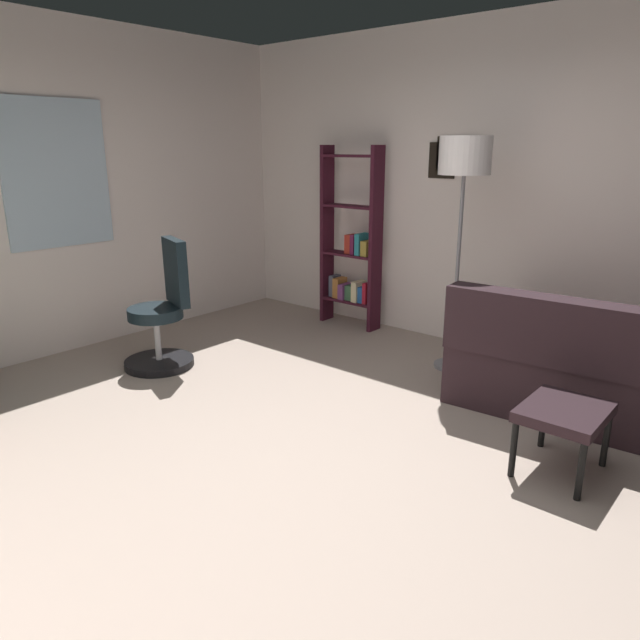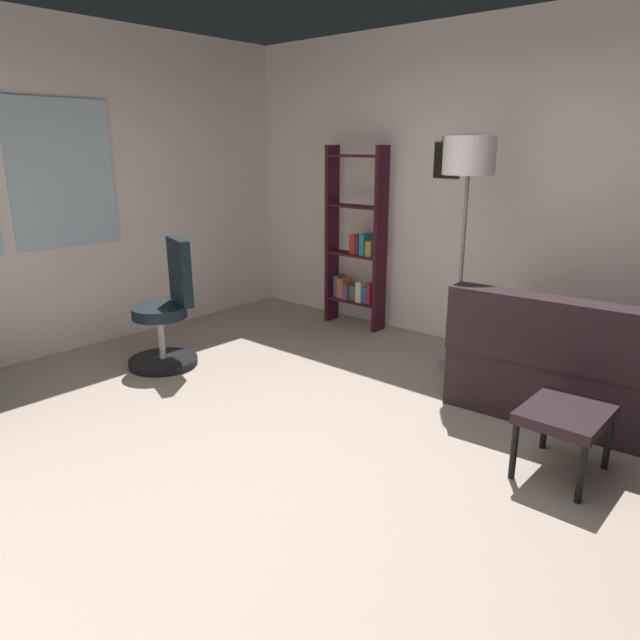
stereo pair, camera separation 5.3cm
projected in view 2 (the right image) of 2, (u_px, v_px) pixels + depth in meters
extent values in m
cube|color=#AB978A|center=(326.00, 475.00, 3.35)|extent=(5.03, 6.04, 0.10)
cube|color=silver|center=(46.00, 191.00, 4.89)|extent=(5.03, 0.10, 2.77)
cube|color=silver|center=(62.00, 174.00, 4.90)|extent=(0.90, 0.03, 1.20)
cube|color=silver|center=(531.00, 192.00, 4.79)|extent=(0.10, 6.04, 2.77)
cube|color=black|center=(447.00, 160.00, 5.16)|extent=(0.02, 0.25, 0.31)
cube|color=black|center=(462.00, 154.00, 5.05)|extent=(0.02, 0.38, 0.29)
cube|color=black|center=(594.00, 384.00, 3.96)|extent=(1.06, 1.81, 0.42)
cube|color=black|center=(588.00, 338.00, 3.54)|extent=(0.32, 1.76, 0.43)
cube|color=black|center=(484.00, 319.00, 4.34)|extent=(0.95, 0.21, 0.20)
cube|color=#B62A25|center=(522.00, 328.00, 3.90)|extent=(0.24, 0.42, 0.42)
cube|color=beige|center=(591.00, 340.00, 3.65)|extent=(0.26, 0.42, 0.42)
cube|color=black|center=(566.00, 414.00, 3.18)|extent=(0.50, 0.41, 0.06)
cylinder|color=black|center=(581.00, 474.00, 2.96)|extent=(0.04, 0.04, 0.33)
cylinder|color=black|center=(608.00, 442.00, 3.28)|extent=(0.04, 0.04, 0.33)
cylinder|color=black|center=(514.00, 451.00, 3.19)|extent=(0.04, 0.04, 0.33)
cylinder|color=black|center=(545.00, 423.00, 3.51)|extent=(0.04, 0.04, 0.33)
cylinder|color=black|center=(163.00, 362.00, 4.88)|extent=(0.56, 0.56, 0.06)
cylinder|color=#B2B2B7|center=(161.00, 335.00, 4.82)|extent=(0.05, 0.05, 0.40)
cylinder|color=black|center=(159.00, 312.00, 4.76)|extent=(0.44, 0.44, 0.09)
cube|color=black|center=(180.00, 271.00, 4.76)|extent=(0.21, 0.40, 0.53)
cube|color=#3A1220|center=(380.00, 242.00, 5.56)|extent=(0.18, 0.04, 1.76)
cube|color=#3A1220|center=(332.00, 236.00, 5.94)|extent=(0.18, 0.04, 1.76)
cube|color=#3A1220|center=(354.00, 301.00, 5.93)|extent=(0.18, 0.56, 0.02)
cube|color=#3A1220|center=(355.00, 255.00, 5.79)|extent=(0.18, 0.56, 0.02)
cube|color=#3A1220|center=(356.00, 206.00, 5.66)|extent=(0.18, 0.56, 0.02)
cube|color=#3A1220|center=(357.00, 156.00, 5.53)|extent=(0.18, 0.56, 0.02)
cube|color=#A81727|center=(373.00, 293.00, 5.77)|extent=(0.15, 0.04, 0.21)
cube|color=#1D4E91|center=(369.00, 294.00, 5.81)|extent=(0.15, 0.05, 0.16)
cube|color=beige|center=(363.00, 291.00, 5.84)|extent=(0.17, 0.06, 0.20)
cube|color=#3A6443|center=(357.00, 292.00, 5.91)|extent=(0.14, 0.08, 0.15)
cube|color=#733873|center=(350.00, 291.00, 5.95)|extent=(0.17, 0.06, 0.15)
cube|color=#AD6A31|center=(345.00, 288.00, 5.99)|extent=(0.15, 0.07, 0.20)
cube|color=#484C5E|center=(340.00, 286.00, 6.05)|extent=(0.13, 0.06, 0.22)
cube|color=olive|center=(373.00, 248.00, 5.65)|extent=(0.16, 0.07, 0.15)
cube|color=teal|center=(366.00, 244.00, 5.69)|extent=(0.16, 0.05, 0.21)
cube|color=#59163A|center=(361.00, 244.00, 5.73)|extent=(0.16, 0.04, 0.19)
cube|color=#A92C1F|center=(356.00, 244.00, 5.78)|extent=(0.14, 0.07, 0.18)
cylinder|color=slate|center=(455.00, 366.00, 4.83)|extent=(0.28, 0.28, 0.03)
cylinder|color=slate|center=(461.00, 274.00, 4.61)|extent=(0.03, 0.03, 1.51)
cylinder|color=silver|center=(469.00, 155.00, 4.35)|extent=(0.39, 0.39, 0.28)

